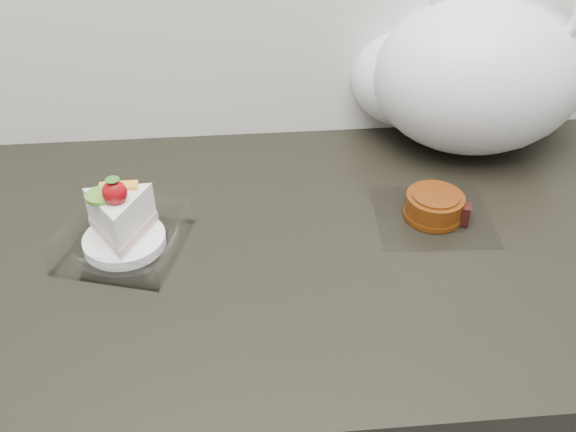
{
  "coord_description": "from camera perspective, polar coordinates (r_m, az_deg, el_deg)",
  "views": [
    {
      "loc": [
        -0.03,
        0.98,
        1.48
      ],
      "look_at": [
        0.03,
        1.69,
        0.94
      ],
      "focal_mm": 40.0,
      "sensor_mm": 36.0,
      "label": 1
    }
  ],
  "objects": [
    {
      "name": "counter",
      "position": [
        1.25,
        -1.44,
        -18.43
      ],
      "size": [
        2.04,
        0.64,
        0.9
      ],
      "color": "black",
      "rests_on": "ground"
    },
    {
      "name": "cake_tray",
      "position": [
        0.91,
        -14.52,
        -1.13
      ],
      "size": [
        0.19,
        0.19,
        0.12
      ],
      "rotation": [
        0.0,
        0.0,
        -0.29
      ],
      "color": "white",
      "rests_on": "counter"
    },
    {
      "name": "plastic_bag",
      "position": [
        1.13,
        15.47,
        12.09
      ],
      "size": [
        0.44,
        0.38,
        0.32
      ],
      "rotation": [
        0.0,
        0.0,
        -0.37
      ],
      "color": "white",
      "rests_on": "counter"
    },
    {
      "name": "mooncake_wrap",
      "position": [
        0.97,
        12.93,
        0.69
      ],
      "size": [
        0.18,
        0.17,
        0.04
      ],
      "rotation": [
        0.0,
        0.0,
        0.12
      ],
      "color": "white",
      "rests_on": "counter"
    }
  ]
}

